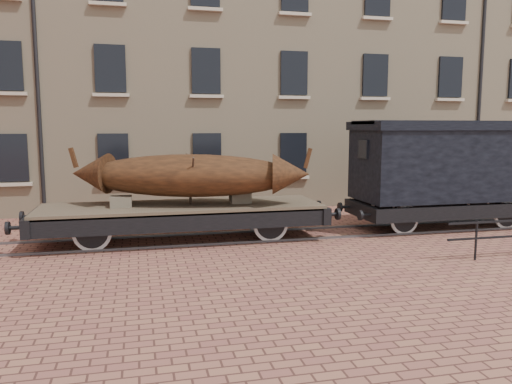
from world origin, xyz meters
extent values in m
plane|color=brown|center=(0.00, 0.00, 0.00)|extent=(90.00, 90.00, 0.00)
cube|color=beige|center=(3.00, 10.00, 7.00)|extent=(40.00, 10.00, 14.00)
cube|color=black|center=(-9.50, 4.96, 2.20)|extent=(1.10, 0.12, 1.70)
cube|color=#C2B198|center=(-9.50, 4.90, 1.25)|extent=(1.30, 0.18, 0.12)
cube|color=black|center=(-6.00, 4.96, 2.20)|extent=(1.10, 0.12, 1.70)
cube|color=#C2B198|center=(-6.00, 4.90, 1.25)|extent=(1.30, 0.18, 0.12)
cube|color=black|center=(-2.50, 4.96, 2.20)|extent=(1.10, 0.12, 1.70)
cube|color=#C2B198|center=(-2.50, 4.90, 1.25)|extent=(1.30, 0.18, 0.12)
cube|color=black|center=(1.00, 4.96, 2.20)|extent=(1.10, 0.12, 1.70)
cube|color=#C2B198|center=(1.00, 4.90, 1.25)|extent=(1.30, 0.18, 0.12)
cube|color=black|center=(4.50, 4.96, 2.20)|extent=(1.10, 0.12, 1.70)
cube|color=#C2B198|center=(4.50, 4.90, 1.25)|extent=(1.30, 0.18, 0.12)
cube|color=black|center=(8.00, 4.96, 2.20)|extent=(1.10, 0.12, 1.70)
cube|color=#C2B198|center=(8.00, 4.90, 1.25)|extent=(1.30, 0.18, 0.12)
cube|color=black|center=(-9.50, 4.96, 5.40)|extent=(1.10, 0.12, 1.70)
cube|color=#C2B198|center=(-9.50, 4.90, 4.45)|extent=(1.30, 0.18, 0.12)
cube|color=black|center=(-6.00, 4.96, 5.40)|extent=(1.10, 0.12, 1.70)
cube|color=#C2B198|center=(-6.00, 4.90, 4.45)|extent=(1.30, 0.18, 0.12)
cube|color=black|center=(-2.50, 4.96, 5.40)|extent=(1.10, 0.12, 1.70)
cube|color=#C2B198|center=(-2.50, 4.90, 4.45)|extent=(1.30, 0.18, 0.12)
cube|color=black|center=(1.00, 4.96, 5.40)|extent=(1.10, 0.12, 1.70)
cube|color=#C2B198|center=(1.00, 4.90, 4.45)|extent=(1.30, 0.18, 0.12)
cube|color=black|center=(4.50, 4.96, 5.40)|extent=(1.10, 0.12, 1.70)
cube|color=#C2B198|center=(4.50, 4.90, 4.45)|extent=(1.30, 0.18, 0.12)
cube|color=black|center=(8.00, 4.96, 5.40)|extent=(1.10, 0.12, 1.70)
cube|color=#C2B198|center=(8.00, 4.90, 4.45)|extent=(1.30, 0.18, 0.12)
cube|color=#C2B198|center=(-6.00, 4.90, 7.65)|extent=(1.30, 0.18, 0.12)
cube|color=#C2B198|center=(-2.50, 4.90, 7.65)|extent=(1.30, 0.18, 0.12)
cube|color=#C2B198|center=(1.00, 4.90, 7.65)|extent=(1.30, 0.18, 0.12)
cube|color=#C2B198|center=(4.50, 4.90, 7.65)|extent=(1.30, 0.18, 0.12)
cube|color=#C2B198|center=(8.00, 4.90, 7.65)|extent=(1.30, 0.18, 0.12)
cylinder|color=black|center=(-8.50, 4.95, 7.00)|extent=(0.14, 0.14, 14.00)
cylinder|color=black|center=(9.50, 4.95, 7.00)|extent=(0.14, 0.14, 14.00)
cube|color=#59595E|center=(0.00, -0.72, 0.03)|extent=(30.00, 0.08, 0.06)
cube|color=#59595E|center=(0.00, 0.72, 0.03)|extent=(30.00, 0.08, 0.06)
cylinder|color=black|center=(3.00, -3.80, 0.50)|extent=(0.06, 0.06, 1.00)
cube|color=brown|center=(-3.91, 0.00, 1.00)|extent=(7.99, 2.34, 0.13)
cube|color=black|center=(-3.91, -1.09, 0.75)|extent=(7.99, 0.17, 0.48)
cube|color=black|center=(-3.91, 1.09, 0.75)|extent=(7.99, 0.17, 0.48)
cube|color=black|center=(-7.90, 0.00, 0.75)|extent=(0.23, 2.45, 0.48)
cylinder|color=black|center=(-8.20, -0.80, 0.75)|extent=(0.37, 0.11, 0.11)
cylinder|color=black|center=(-8.38, -0.80, 0.75)|extent=(0.09, 0.34, 0.34)
cylinder|color=black|center=(-8.20, 0.80, 0.75)|extent=(0.37, 0.11, 0.11)
cylinder|color=black|center=(-8.38, 0.80, 0.75)|extent=(0.09, 0.34, 0.34)
cube|color=black|center=(0.09, 0.00, 0.75)|extent=(0.23, 2.45, 0.48)
cylinder|color=black|center=(0.39, -0.80, 0.75)|extent=(0.37, 0.11, 0.11)
cylinder|color=black|center=(0.57, -0.80, 0.75)|extent=(0.09, 0.34, 0.34)
cylinder|color=black|center=(0.39, 0.80, 0.75)|extent=(0.37, 0.11, 0.11)
cylinder|color=black|center=(0.57, 0.80, 0.75)|extent=(0.09, 0.34, 0.34)
cylinder|color=black|center=(-6.36, 0.00, 0.51)|extent=(0.11, 2.02, 0.11)
cylinder|color=silver|center=(-6.36, -0.72, 0.51)|extent=(1.02, 0.07, 1.02)
cylinder|color=black|center=(-6.36, -0.72, 0.51)|extent=(0.84, 0.11, 0.84)
cube|color=black|center=(-6.36, -0.85, 0.77)|extent=(0.96, 0.09, 0.11)
cylinder|color=silver|center=(-6.36, 0.72, 0.51)|extent=(1.02, 0.07, 1.02)
cylinder|color=black|center=(-6.36, 0.72, 0.51)|extent=(0.84, 0.11, 0.84)
cube|color=black|center=(-6.36, 0.85, 0.77)|extent=(0.96, 0.09, 0.11)
cylinder|color=black|center=(-1.46, 0.00, 0.51)|extent=(0.11, 2.02, 0.11)
cylinder|color=silver|center=(-1.46, -0.72, 0.51)|extent=(1.02, 0.07, 1.02)
cylinder|color=black|center=(-1.46, -0.72, 0.51)|extent=(0.84, 0.11, 0.84)
cube|color=black|center=(-1.46, -0.85, 0.77)|extent=(0.96, 0.09, 0.11)
cylinder|color=silver|center=(-1.46, 0.72, 0.51)|extent=(1.02, 0.07, 1.02)
cylinder|color=black|center=(-1.46, 0.72, 0.51)|extent=(0.84, 0.11, 0.84)
cube|color=black|center=(-1.46, 0.85, 0.77)|extent=(0.96, 0.09, 0.11)
cube|color=black|center=(-3.91, 0.00, 0.59)|extent=(4.26, 0.06, 0.06)
cube|color=#5C5648|center=(-5.61, 0.00, 1.21)|extent=(0.59, 0.53, 0.30)
cube|color=#5C5648|center=(-2.20, 0.00, 1.21)|extent=(0.59, 0.53, 0.30)
ellipsoid|color=#512C15|center=(-3.67, 0.00, 1.90)|extent=(6.40, 3.42, 1.22)
cone|color=#512C15|center=(-6.47, 0.75, 1.96)|extent=(1.32, 1.39, 1.16)
cube|color=#512C15|center=(-6.93, 0.87, 2.41)|extent=(0.27, 0.18, 0.59)
cone|color=#512C15|center=(-0.87, -0.75, 1.96)|extent=(1.32, 1.39, 1.16)
cube|color=#512C15|center=(-0.41, -0.87, 2.41)|extent=(0.27, 0.18, 0.59)
cylinder|color=#3E3127|center=(-3.67, -0.50, 1.77)|extent=(0.05, 1.04, 1.45)
cylinder|color=#3E3127|center=(-3.67, 0.50, 1.77)|extent=(0.05, 1.04, 1.45)
cube|color=black|center=(4.63, -1.06, 0.68)|extent=(5.80, 0.15, 0.43)
cube|color=black|center=(4.63, 1.06, 0.68)|extent=(5.80, 0.15, 0.43)
cube|color=black|center=(1.73, 0.00, 0.68)|extent=(0.21, 2.32, 0.43)
cylinder|color=black|center=(1.30, -0.77, 0.68)|extent=(0.08, 0.31, 0.31)
cylinder|color=black|center=(1.30, 0.77, 0.68)|extent=(0.08, 0.31, 0.31)
cylinder|color=black|center=(2.80, 0.00, 0.46)|extent=(0.10, 1.84, 0.10)
cylinder|color=silver|center=(2.80, -0.72, 0.46)|extent=(0.93, 0.07, 0.93)
cylinder|color=black|center=(2.80, -0.72, 0.46)|extent=(0.76, 0.10, 0.76)
cylinder|color=silver|center=(2.80, 0.72, 0.46)|extent=(0.93, 0.07, 0.93)
cylinder|color=black|center=(2.80, 0.72, 0.46)|extent=(0.76, 0.10, 0.76)
cylinder|color=black|center=(6.47, 0.00, 0.46)|extent=(0.10, 1.84, 0.10)
cylinder|color=silver|center=(6.47, -0.72, 0.46)|extent=(0.93, 0.07, 0.93)
cylinder|color=black|center=(6.47, -0.72, 0.46)|extent=(0.76, 0.10, 0.76)
cylinder|color=silver|center=(6.47, 0.72, 0.46)|extent=(0.93, 0.07, 0.93)
cylinder|color=black|center=(6.47, 0.72, 0.46)|extent=(0.76, 0.10, 0.76)
cube|color=black|center=(4.63, 0.00, 2.08)|extent=(5.80, 2.32, 2.22)
cube|color=black|center=(4.63, 0.00, 3.32)|extent=(5.97, 2.46, 0.27)
cube|color=black|center=(4.63, 0.00, 3.43)|extent=(5.97, 1.64, 0.12)
cube|color=black|center=(1.71, 0.00, 2.61)|extent=(0.08, 0.58, 0.58)
camera|label=1|loc=(-5.10, -14.32, 3.30)|focal=35.00mm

